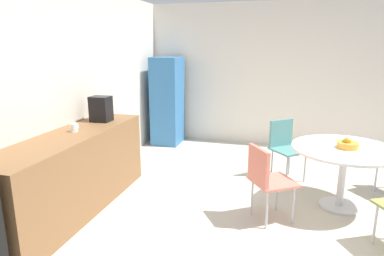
# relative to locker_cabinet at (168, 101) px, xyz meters

# --- Properties ---
(ground_plane) EXTENTS (6.00, 6.00, 0.00)m
(ground_plane) POSITION_rel_locker_cabinet_xyz_m (-2.55, -2.55, -0.81)
(ground_plane) COLOR beige
(wall_back) EXTENTS (6.00, 0.10, 2.60)m
(wall_back) POSITION_rel_locker_cabinet_xyz_m (-2.55, 0.45, 0.49)
(wall_back) COLOR silver
(wall_back) RESTS_ON ground_plane
(wall_side_right) EXTENTS (0.10, 6.00, 2.60)m
(wall_side_right) POSITION_rel_locker_cabinet_xyz_m (0.45, -2.55, 0.49)
(wall_side_right) COLOR silver
(wall_side_right) RESTS_ON ground_plane
(counter_block) EXTENTS (2.32, 0.60, 0.90)m
(counter_block) POSITION_rel_locker_cabinet_xyz_m (-2.90, 0.10, -0.36)
(counter_block) COLOR brown
(counter_block) RESTS_ON ground_plane
(locker_cabinet) EXTENTS (0.60, 0.50, 1.63)m
(locker_cabinet) POSITION_rel_locker_cabinet_xyz_m (0.00, 0.00, 0.00)
(locker_cabinet) COLOR #3372B2
(locker_cabinet) RESTS_ON ground_plane
(round_table) EXTENTS (1.17, 1.17, 0.73)m
(round_table) POSITION_rel_locker_cabinet_xyz_m (-2.01, -2.83, -0.21)
(round_table) COLOR silver
(round_table) RESTS_ON ground_plane
(chair_teal) EXTENTS (0.59, 0.59, 0.83)m
(chair_teal) POSITION_rel_locker_cabinet_xyz_m (-1.25, -2.18, -0.29)
(chair_teal) COLOR silver
(chair_teal) RESTS_ON ground_plane
(chair_coral) EXTENTS (0.58, 0.58, 0.83)m
(chair_coral) POSITION_rel_locker_cabinet_xyz_m (-2.57, -2.00, -0.29)
(chair_coral) COLOR silver
(chair_coral) RESTS_ON ground_plane
(fruit_bowl) EXTENTS (0.23, 0.23, 0.13)m
(fruit_bowl) POSITION_rel_locker_cabinet_xyz_m (-2.03, -2.84, -0.04)
(fruit_bowl) COLOR gold
(fruit_bowl) RESTS_ON round_table
(mug_white) EXTENTS (0.13, 0.08, 0.09)m
(mug_white) POSITION_rel_locker_cabinet_xyz_m (-2.08, 0.09, 0.13)
(mug_white) COLOR #338C59
(mug_white) RESTS_ON counter_block
(mug_green) EXTENTS (0.13, 0.08, 0.09)m
(mug_green) POSITION_rel_locker_cabinet_xyz_m (-2.78, 0.12, 0.13)
(mug_green) COLOR white
(mug_green) RESTS_ON counter_block
(coffee_maker) EXTENTS (0.20, 0.24, 0.32)m
(coffee_maker) POSITION_rel_locker_cabinet_xyz_m (-2.22, 0.10, 0.25)
(coffee_maker) COLOR black
(coffee_maker) RESTS_ON counter_block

